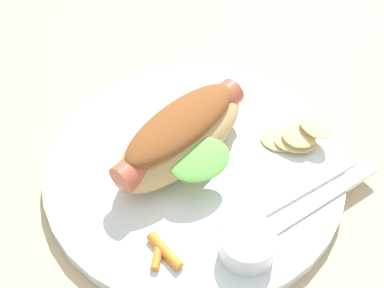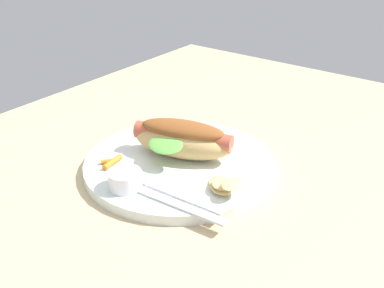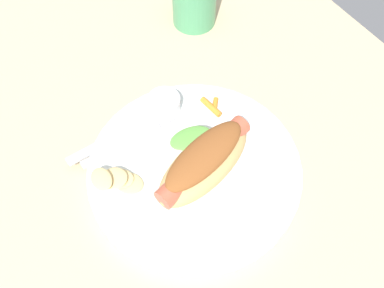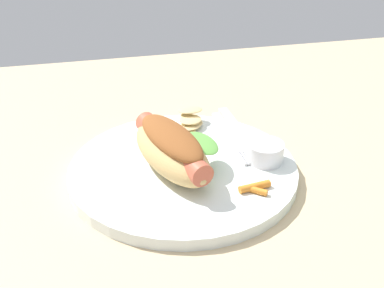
% 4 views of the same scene
% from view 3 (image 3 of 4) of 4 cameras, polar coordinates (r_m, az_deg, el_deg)
% --- Properties ---
extents(ground_plane, '(1.20, 0.90, 0.02)m').
position_cam_3_polar(ground_plane, '(0.60, -1.75, -5.31)').
color(ground_plane, tan).
extents(plate, '(0.30, 0.30, 0.02)m').
position_cam_3_polar(plate, '(0.59, 0.23, -3.27)').
color(plate, white).
rests_on(plate, ground_plane).
extents(hot_dog, '(0.12, 0.17, 0.06)m').
position_cam_3_polar(hot_dog, '(0.55, 1.64, -2.34)').
color(hot_dog, tan).
rests_on(hot_dog, plate).
extents(sauce_ramekin, '(0.05, 0.05, 0.03)m').
position_cam_3_polar(sauce_ramekin, '(0.63, -3.84, 5.48)').
color(sauce_ramekin, white).
rests_on(sauce_ramekin, plate).
extents(fork, '(0.01, 0.16, 0.00)m').
position_cam_3_polar(fork, '(0.61, -8.61, 0.29)').
color(fork, silver).
rests_on(fork, plate).
extents(knife, '(0.02, 0.16, 0.00)m').
position_cam_3_polar(knife, '(0.62, -10.40, 0.93)').
color(knife, silver).
rests_on(knife, plate).
extents(chips_pile, '(0.06, 0.07, 0.02)m').
position_cam_3_polar(chips_pile, '(0.57, -10.33, -4.82)').
color(chips_pile, '#DBBE7C').
rests_on(chips_pile, plate).
extents(carrot_garnish, '(0.04, 0.03, 0.01)m').
position_cam_3_polar(carrot_garnish, '(0.64, 2.77, 5.21)').
color(carrot_garnish, orange).
rests_on(carrot_garnish, plate).
extents(drinking_cup, '(0.08, 0.08, 0.09)m').
position_cam_3_polar(drinking_cup, '(0.78, 0.31, 19.03)').
color(drinking_cup, '#4C9E6B').
rests_on(drinking_cup, ground_plane).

